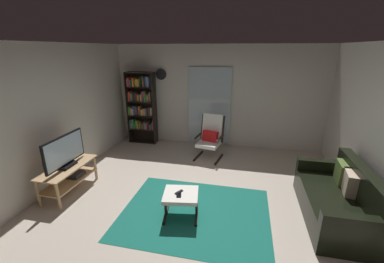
% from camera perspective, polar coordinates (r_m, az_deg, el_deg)
% --- Properties ---
extents(ground_plane, '(7.02, 7.02, 0.00)m').
position_cam_1_polar(ground_plane, '(4.31, 0.51, -16.70)').
color(ground_plane, '#C0B2A1').
extents(wall_back, '(5.60, 0.06, 2.60)m').
position_cam_1_polar(wall_back, '(6.49, 5.89, 7.97)').
color(wall_back, beige).
rests_on(wall_back, ground).
extents(wall_left, '(0.06, 6.00, 2.60)m').
position_cam_1_polar(wall_left, '(4.99, -31.41, 2.06)').
color(wall_left, beige).
rests_on(wall_left, ground).
extents(glass_door_panel, '(1.10, 0.01, 2.00)m').
position_cam_1_polar(glass_door_panel, '(6.50, 4.01, 5.79)').
color(glass_door_panel, silver).
extents(area_rug, '(2.31, 1.82, 0.01)m').
position_cam_1_polar(area_rug, '(4.14, 0.73, -18.23)').
color(area_rug, '#186657').
rests_on(area_rug, ground).
extents(tv_stand, '(0.48, 1.13, 0.51)m').
position_cam_1_polar(tv_stand, '(5.03, -26.40, -8.88)').
color(tv_stand, tan).
rests_on(tv_stand, ground).
extents(television, '(0.20, 0.95, 0.57)m').
position_cam_1_polar(television, '(4.83, -27.31, -4.27)').
color(television, black).
rests_on(television, tv_stand).
extents(bookshelf_near_tv, '(0.75, 0.30, 1.92)m').
position_cam_1_polar(bookshelf_near_tv, '(6.81, -11.58, 6.02)').
color(bookshelf_near_tv, black).
rests_on(bookshelf_near_tv, ground).
extents(leather_sofa, '(0.84, 1.72, 0.85)m').
position_cam_1_polar(leather_sofa, '(4.48, 30.77, -13.45)').
color(leather_sofa, black).
rests_on(leather_sofa, ground).
extents(lounge_armchair, '(0.67, 0.74, 1.02)m').
position_cam_1_polar(lounge_armchair, '(5.84, 4.29, -0.97)').
color(lounge_armchair, black).
rests_on(lounge_armchair, ground).
extents(ottoman, '(0.59, 0.56, 0.41)m').
position_cam_1_polar(ottoman, '(3.90, -2.59, -14.92)').
color(ottoman, white).
rests_on(ottoman, ground).
extents(tv_remote, '(0.11, 0.14, 0.02)m').
position_cam_1_polar(tv_remote, '(3.87, -3.03, -13.78)').
color(tv_remote, black).
rests_on(tv_remote, ottoman).
extents(cell_phone, '(0.10, 0.15, 0.01)m').
position_cam_1_polar(cell_phone, '(3.81, -3.05, -14.40)').
color(cell_phone, black).
rests_on(cell_phone, ottoman).
extents(wall_clock, '(0.29, 0.03, 0.29)m').
position_cam_1_polar(wall_clock, '(6.67, -7.15, 12.99)').
color(wall_clock, silver).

